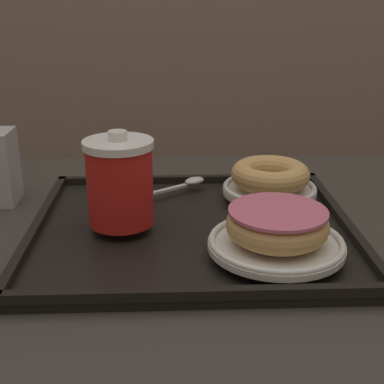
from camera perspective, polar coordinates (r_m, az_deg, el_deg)
The scene contains 8 objects.
cafe_table at distance 0.84m, azimuth 1.83°, elevation -15.26°, with size 0.92×0.74×0.75m.
serving_tray at distance 0.74m, azimuth 0.00°, elevation -4.09°, with size 0.44×0.38×0.02m.
coffee_cup_front at distance 0.71m, azimuth -7.70°, elevation 1.10°, with size 0.09×0.09×0.13m.
plate_with_chocolate_donut at distance 0.66m, azimuth 8.96°, elevation -5.41°, with size 0.17×0.17×0.01m.
donut_chocolate_glazed at distance 0.65m, azimuth 9.08°, elevation -3.37°, with size 0.12×0.12×0.04m.
plate_with_plain_donut at distance 0.84m, azimuth 8.26°, elevation 0.31°, with size 0.14×0.14×0.01m.
donut_plain at distance 0.83m, azimuth 8.35°, elevation 1.89°, with size 0.12×0.12×0.03m.
spoon at distance 0.86m, azimuth -0.70°, elevation 0.91°, with size 0.12×0.09×0.01m.
Camera 1 is at (-0.05, -0.68, 1.07)m, focal length 50.00 mm.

